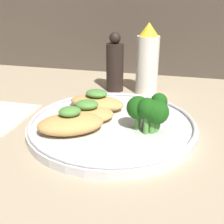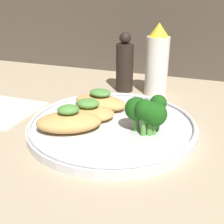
{
  "view_description": "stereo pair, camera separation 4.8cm",
  "coord_description": "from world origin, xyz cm",
  "px_view_note": "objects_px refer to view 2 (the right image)",
  "views": [
    {
      "loc": [
        10.66,
        -43.15,
        22.53
      ],
      "look_at": [
        0.0,
        0.0,
        3.4
      ],
      "focal_mm": 45.0,
      "sensor_mm": 36.0,
      "label": 1
    },
    {
      "loc": [
        15.28,
        -41.74,
        22.53
      ],
      "look_at": [
        0.0,
        0.0,
        3.4
      ],
      "focal_mm": 45.0,
      "sensor_mm": 36.0,
      "label": 2
    }
  ],
  "objects_px": {
    "sauce_bottle": "(157,62)",
    "pepper_grinder": "(125,65)",
    "broccoli_bunch": "(148,111)",
    "plate": "(112,125)"
  },
  "relations": [
    {
      "from": "plate",
      "to": "sauce_bottle",
      "type": "height_order",
      "value": "sauce_bottle"
    },
    {
      "from": "sauce_bottle",
      "to": "pepper_grinder",
      "type": "relative_size",
      "value": 1.16
    },
    {
      "from": "broccoli_bunch",
      "to": "sauce_bottle",
      "type": "relative_size",
      "value": 0.42
    },
    {
      "from": "plate",
      "to": "broccoli_bunch",
      "type": "height_order",
      "value": "broccoli_bunch"
    },
    {
      "from": "broccoli_bunch",
      "to": "sauce_bottle",
      "type": "distance_m",
      "value": 0.23
    },
    {
      "from": "broccoli_bunch",
      "to": "plate",
      "type": "bearing_deg",
      "value": 165.77
    },
    {
      "from": "sauce_bottle",
      "to": "plate",
      "type": "bearing_deg",
      "value": -98.67
    },
    {
      "from": "plate",
      "to": "pepper_grinder",
      "type": "height_order",
      "value": "pepper_grinder"
    },
    {
      "from": "pepper_grinder",
      "to": "sauce_bottle",
      "type": "bearing_deg",
      "value": -0.0
    },
    {
      "from": "sauce_bottle",
      "to": "pepper_grinder",
      "type": "bearing_deg",
      "value": 180.0
    }
  ]
}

